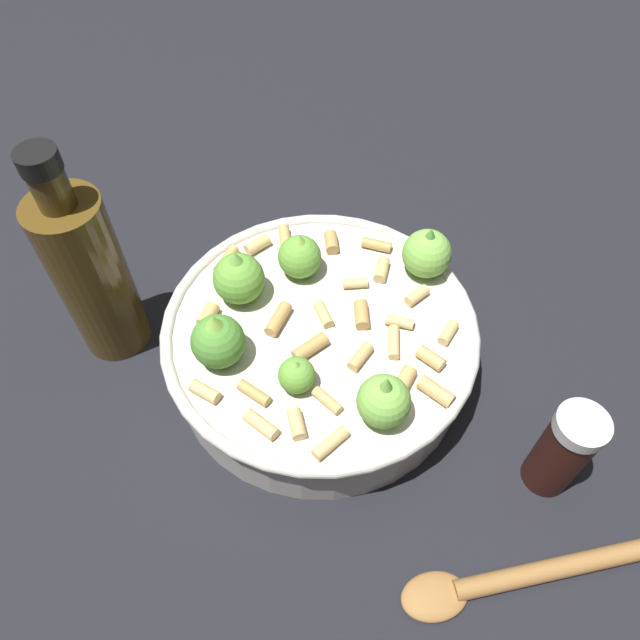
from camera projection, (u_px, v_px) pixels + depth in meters
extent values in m
plane|color=black|center=(320.00, 362.00, 0.58)|extent=(2.40, 2.40, 0.00)
cylinder|color=beige|center=(320.00, 345.00, 0.56)|extent=(0.28, 0.28, 0.06)
torus|color=beige|center=(320.00, 327.00, 0.54)|extent=(0.29, 0.29, 0.01)
sphere|color=#609E38|center=(297.00, 375.00, 0.49)|extent=(0.03, 0.03, 0.03)
cone|color=#8CC64C|center=(297.00, 366.00, 0.48)|extent=(0.01, 0.01, 0.01)
sphere|color=#609E38|center=(300.00, 257.00, 0.56)|extent=(0.04, 0.04, 0.04)
cone|color=#8CC64C|center=(299.00, 242.00, 0.54)|extent=(0.02, 0.02, 0.02)
sphere|color=#4C8933|center=(218.00, 341.00, 0.50)|extent=(0.05, 0.05, 0.05)
cone|color=#8CC64C|center=(214.00, 324.00, 0.48)|extent=(0.02, 0.02, 0.02)
sphere|color=#75B247|center=(384.00, 401.00, 0.47)|extent=(0.04, 0.04, 0.04)
cone|color=#75B247|center=(386.00, 386.00, 0.45)|extent=(0.02, 0.02, 0.02)
sphere|color=#75B247|center=(427.00, 254.00, 0.56)|extent=(0.05, 0.05, 0.05)
cone|color=#4C8933|center=(430.00, 236.00, 0.54)|extent=(0.02, 0.02, 0.02)
sphere|color=#609E38|center=(239.00, 279.00, 0.54)|extent=(0.05, 0.05, 0.05)
cone|color=#75B247|center=(236.00, 261.00, 0.52)|extent=(0.02, 0.02, 0.02)
cylinder|color=tan|center=(355.00, 283.00, 0.56)|extent=(0.02, 0.02, 0.01)
cylinder|color=tan|center=(360.00, 357.00, 0.51)|extent=(0.03, 0.02, 0.01)
cylinder|color=tan|center=(327.00, 400.00, 0.49)|extent=(0.02, 0.03, 0.01)
cylinder|color=tan|center=(382.00, 270.00, 0.57)|extent=(0.03, 0.01, 0.01)
cylinder|color=tan|center=(257.00, 245.00, 0.59)|extent=(0.03, 0.02, 0.01)
cylinder|color=tan|center=(448.00, 333.00, 0.53)|extent=(0.03, 0.02, 0.01)
cylinder|color=tan|center=(331.00, 242.00, 0.59)|extent=(0.03, 0.02, 0.01)
cylinder|color=tan|center=(305.00, 346.00, 0.52)|extent=(0.03, 0.03, 0.01)
cylinder|color=tan|center=(278.00, 319.00, 0.53)|extent=(0.03, 0.02, 0.01)
cylinder|color=tan|center=(323.00, 314.00, 0.54)|extent=(0.03, 0.02, 0.01)
cylinder|color=tan|center=(431.00, 358.00, 0.51)|extent=(0.02, 0.03, 0.01)
cylinder|color=tan|center=(254.00, 393.00, 0.49)|extent=(0.02, 0.03, 0.01)
cylinder|color=tan|center=(405.00, 380.00, 0.50)|extent=(0.03, 0.02, 0.01)
cylinder|color=tan|center=(205.00, 392.00, 0.49)|extent=(0.02, 0.03, 0.01)
cylinder|color=tan|center=(417.00, 295.00, 0.55)|extent=(0.03, 0.02, 0.01)
cylinder|color=tan|center=(208.00, 315.00, 0.54)|extent=(0.02, 0.01, 0.01)
cylinder|color=tan|center=(436.00, 391.00, 0.49)|extent=(0.02, 0.03, 0.01)
cylinder|color=tan|center=(400.00, 322.00, 0.53)|extent=(0.01, 0.03, 0.01)
cylinder|color=tan|center=(285.00, 238.00, 0.60)|extent=(0.03, 0.02, 0.01)
cylinder|color=tan|center=(297.00, 424.00, 0.47)|extent=(0.03, 0.02, 0.01)
cylinder|color=tan|center=(261.00, 424.00, 0.47)|extent=(0.02, 0.03, 0.01)
cylinder|color=tan|center=(362.00, 315.00, 0.54)|extent=(0.03, 0.02, 0.01)
cylinder|color=tan|center=(330.00, 443.00, 0.46)|extent=(0.03, 0.03, 0.01)
cylinder|color=tan|center=(393.00, 346.00, 0.52)|extent=(0.03, 0.02, 0.01)
cylinder|color=tan|center=(376.00, 245.00, 0.59)|extent=(0.01, 0.03, 0.01)
cylinder|color=tan|center=(226.00, 260.00, 0.58)|extent=(0.03, 0.01, 0.01)
cylinder|color=#33140F|center=(560.00, 454.00, 0.48)|extent=(0.04, 0.04, 0.09)
cylinder|color=silver|center=(582.00, 426.00, 0.44)|extent=(0.04, 0.04, 0.01)
cylinder|color=#4C3814|center=(93.00, 278.00, 0.53)|extent=(0.06, 0.06, 0.17)
cylinder|color=#4C3814|center=(51.00, 188.00, 0.45)|extent=(0.03, 0.03, 0.04)
cylinder|color=black|center=(38.00, 160.00, 0.43)|extent=(0.03, 0.03, 0.02)
cylinder|color=olive|center=(558.00, 568.00, 0.46)|extent=(0.10, 0.15, 0.02)
ellipsoid|color=olive|center=(434.00, 596.00, 0.45)|extent=(0.06, 0.06, 0.01)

